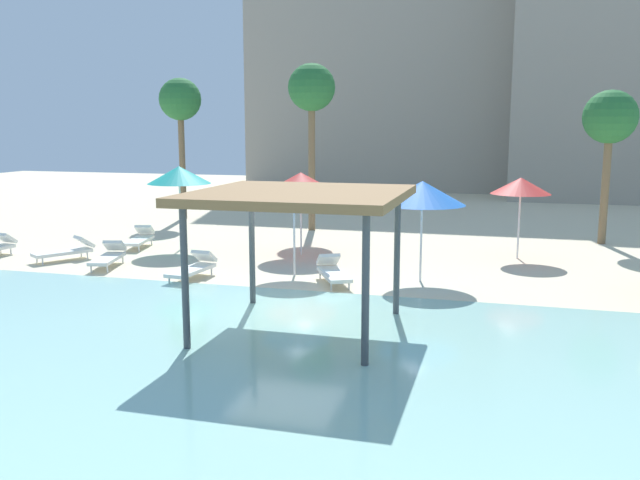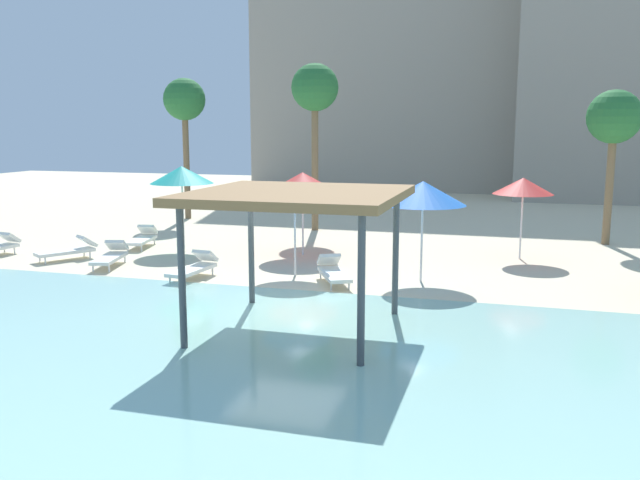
% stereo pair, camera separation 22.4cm
% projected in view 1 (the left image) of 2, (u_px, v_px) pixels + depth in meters
% --- Properties ---
extents(ground_plane, '(80.00, 80.00, 0.00)m').
position_uv_depth(ground_plane, '(287.00, 307.00, 15.99)').
color(ground_plane, beige).
extents(lagoon_water, '(44.00, 13.50, 0.04)m').
position_uv_depth(lagoon_water, '(186.00, 387.00, 11.00)').
color(lagoon_water, '#99D1C6').
rests_on(lagoon_water, ground).
extents(shade_pavilion, '(4.18, 4.18, 2.96)m').
position_uv_depth(shade_pavilion, '(300.00, 200.00, 13.63)').
color(shade_pavilion, '#42474C').
rests_on(shade_pavilion, ground).
extents(beach_umbrella_teal_2, '(2.18, 2.18, 2.89)m').
position_uv_depth(beach_umbrella_teal_2, '(179.00, 175.00, 23.07)').
color(beach_umbrella_teal_2, silver).
rests_on(beach_umbrella_teal_2, ground).
extents(beach_umbrella_blue_3, '(2.10, 2.10, 2.55)m').
position_uv_depth(beach_umbrella_blue_3, '(294.00, 197.00, 18.98)').
color(beach_umbrella_blue_3, silver).
rests_on(beach_umbrella_blue_3, ground).
extents(beach_umbrella_red_4, '(1.91, 1.91, 2.63)m').
position_uv_depth(beach_umbrella_red_4, '(521.00, 186.00, 21.47)').
color(beach_umbrella_red_4, silver).
rests_on(beach_umbrella_red_4, ground).
extents(beach_umbrella_red_5, '(2.46, 2.46, 2.76)m').
position_uv_depth(beach_umbrella_red_5, '(301.00, 183.00, 22.04)').
color(beach_umbrella_red_5, silver).
rests_on(beach_umbrella_red_5, ground).
extents(beach_umbrella_blue_6, '(2.35, 2.35, 2.78)m').
position_uv_depth(beach_umbrella_blue_6, '(422.00, 193.00, 18.24)').
color(beach_umbrella_blue_6, silver).
rests_on(beach_umbrella_blue_6, ground).
extents(lounge_chair_0, '(1.40, 1.96, 0.74)m').
position_uv_depth(lounge_chair_0, '(333.00, 271.00, 18.38)').
color(lounge_chair_0, white).
rests_on(lounge_chair_0, ground).
extents(lounge_chair_1, '(0.77, 1.94, 0.74)m').
position_uv_depth(lounge_chair_1, '(194.00, 267.00, 18.91)').
color(lounge_chair_1, white).
rests_on(lounge_chair_1, ground).
extents(lounge_chair_2, '(1.51, 1.93, 0.74)m').
position_uv_depth(lounge_chair_2, '(67.00, 250.00, 21.50)').
color(lounge_chair_2, white).
rests_on(lounge_chair_2, ground).
extents(lounge_chair_4, '(1.05, 1.99, 0.74)m').
position_uv_depth(lounge_chair_4, '(109.00, 256.00, 20.54)').
color(lounge_chair_4, white).
rests_on(lounge_chair_4, ground).
extents(lounge_chair_6, '(0.99, 1.98, 0.74)m').
position_uv_depth(lounge_chair_6, '(140.00, 238.00, 23.79)').
color(lounge_chair_6, white).
rests_on(lounge_chair_6, ground).
extents(palm_tree_0, '(1.90, 1.90, 5.53)m').
position_uv_depth(palm_tree_0, '(610.00, 120.00, 23.83)').
color(palm_tree_0, brown).
rests_on(palm_tree_0, ground).
extents(palm_tree_2, '(1.90, 1.90, 6.74)m').
position_uv_depth(palm_tree_2, '(312.00, 92.00, 26.86)').
color(palm_tree_2, brown).
rests_on(palm_tree_2, ground).
extents(palm_tree_3, '(1.90, 1.90, 6.40)m').
position_uv_depth(palm_tree_3, '(180.00, 103.00, 30.33)').
color(palm_tree_3, brown).
rests_on(palm_tree_3, ground).
extents(hotel_block_0, '(19.49, 10.60, 19.28)m').
position_uv_depth(hotel_block_0, '(400.00, 49.00, 47.54)').
color(hotel_block_0, '#9E9384').
rests_on(hotel_block_0, ground).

